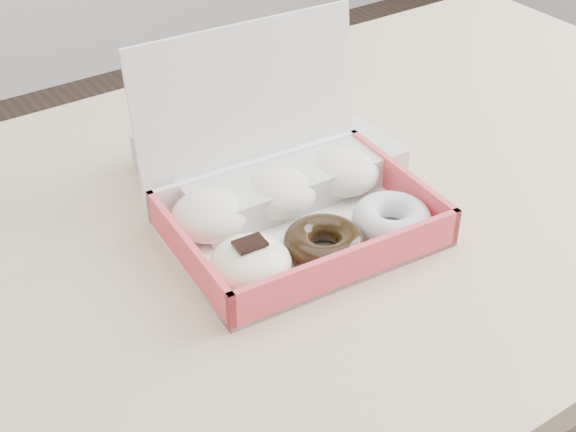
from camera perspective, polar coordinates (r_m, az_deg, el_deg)
table at (r=1.08m, az=6.03°, el=-0.32°), size 1.20×0.80×0.75m
donut_box at (r=0.91m, az=0.21°, el=0.79°), size 0.30×0.26×0.21m
newspapers at (r=1.01m, az=-1.44°, el=4.15°), size 0.28×0.23×0.04m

